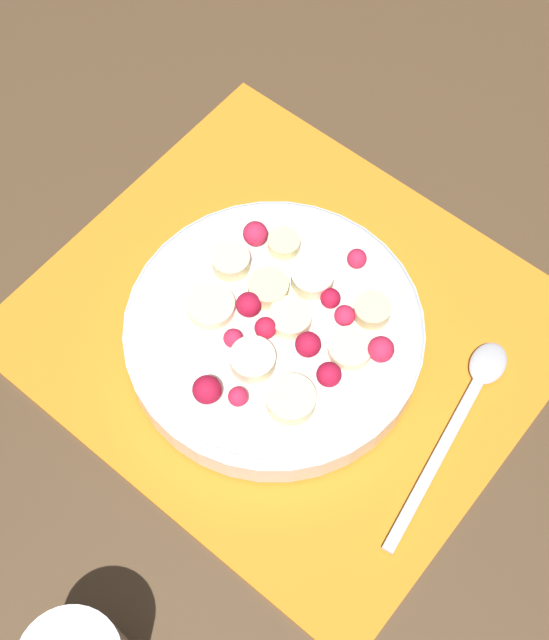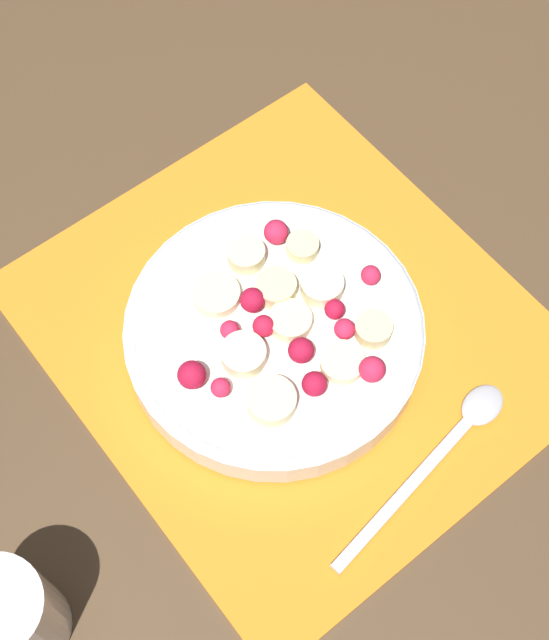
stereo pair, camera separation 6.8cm
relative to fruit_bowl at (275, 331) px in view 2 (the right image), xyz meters
name	(u,v)px [view 2 (the right image)]	position (x,y,z in m)	size (l,w,h in m)	color
ground_plane	(292,332)	(0.00, 0.02, -0.03)	(3.00, 3.00, 0.00)	#4C3823
placemat	(292,330)	(0.00, 0.02, -0.02)	(0.40, 0.35, 0.01)	orange
fruit_bowl	(275,331)	(0.00, 0.00, 0.00)	(0.24, 0.24, 0.05)	silver
spoon	(452,439)	(0.15, 0.05, -0.02)	(0.05, 0.19, 0.01)	#B2B2B7
drinking_glass	(9,617)	(0.06, -0.27, 0.02)	(0.07, 0.07, 0.09)	white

